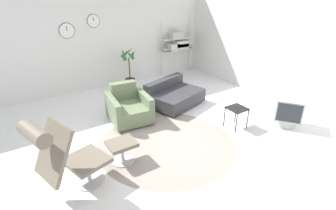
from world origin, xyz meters
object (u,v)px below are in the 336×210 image
shelf_unit (178,43)px  side_table (237,111)px  ottoman (122,148)px  armchair_red (129,108)px  couch_low (174,96)px  crt_television (289,111)px  lounge_chair (62,152)px  potted_plant (129,71)px

shelf_unit → side_table: bearing=-106.4°
ottoman → armchair_red: armchair_red is taller
couch_low → armchair_red: bearing=-10.1°
armchair_red → side_table: armchair_red is taller
ottoman → couch_low: size_ratio=0.31×
couch_low → side_table: 1.67m
crt_television → shelf_unit: size_ratio=0.41×
lounge_chair → potted_plant: lounge_chair is taller
ottoman → crt_television: (3.31, -0.74, 0.07)m
couch_low → shelf_unit: shelf_unit is taller
armchair_red → couch_low: size_ratio=0.68×
lounge_chair → couch_low: bearing=104.0°
lounge_chair → armchair_red: size_ratio=1.22×
side_table → crt_television: crt_television is taller
crt_television → potted_plant: potted_plant is taller
side_table → crt_television: 1.06m
armchair_red → crt_television: bearing=149.0°
ottoman → lounge_chair: bearing=-164.1°
ottoman → couch_low: couch_low is taller
lounge_chair → crt_television: lounge_chair is taller
armchair_red → couch_low: bearing=-167.1°
lounge_chair → ottoman: lounge_chair is taller
armchair_red → shelf_unit: (2.69, 2.01, 0.71)m
couch_low → crt_television: size_ratio=2.14×
crt_television → potted_plant: size_ratio=0.60×
potted_plant → crt_television: bearing=-65.4°
potted_plant → couch_low: bearing=-76.9°
couch_low → crt_television: (1.34, -2.14, 0.12)m
side_table → lounge_chair: bearing=-179.0°
crt_television → ottoman: bearing=42.7°
shelf_unit → crt_television: bearing=-91.5°
armchair_red → potted_plant: potted_plant is taller
crt_television → shelf_unit: shelf_unit is taller
side_table → crt_television: size_ratio=0.64×
ottoman → side_table: side_table is taller
potted_plant → shelf_unit: shelf_unit is taller
couch_low → crt_television: 2.52m
lounge_chair → shelf_unit: (4.34, 3.53, 0.28)m
ottoman → potted_plant: (1.59, 3.01, 0.20)m
lounge_chair → armchair_red: (1.64, 1.52, -0.42)m
side_table → potted_plant: potted_plant is taller
lounge_chair → ottoman: bearing=90.0°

